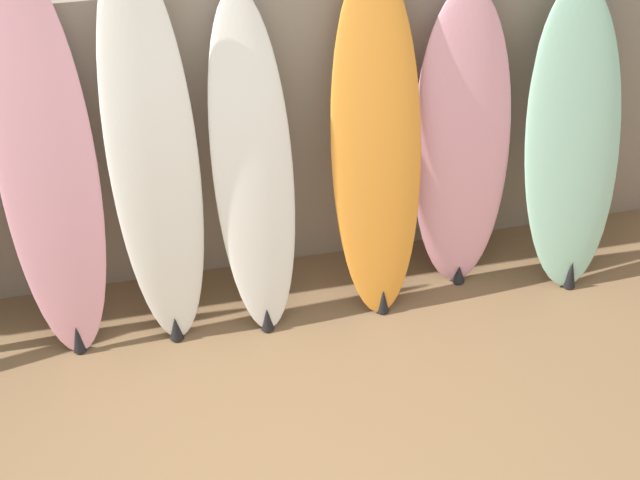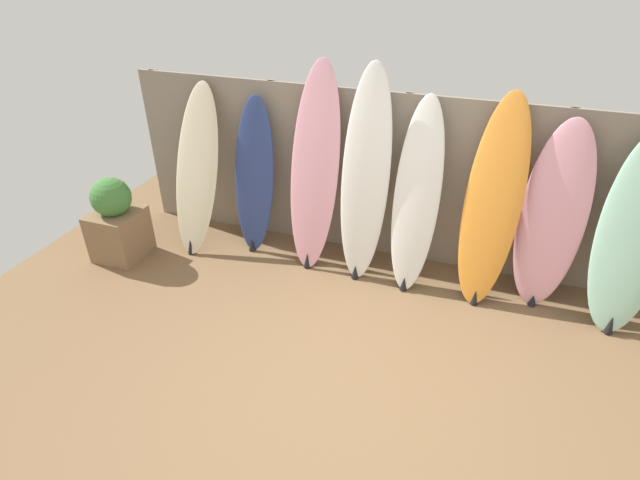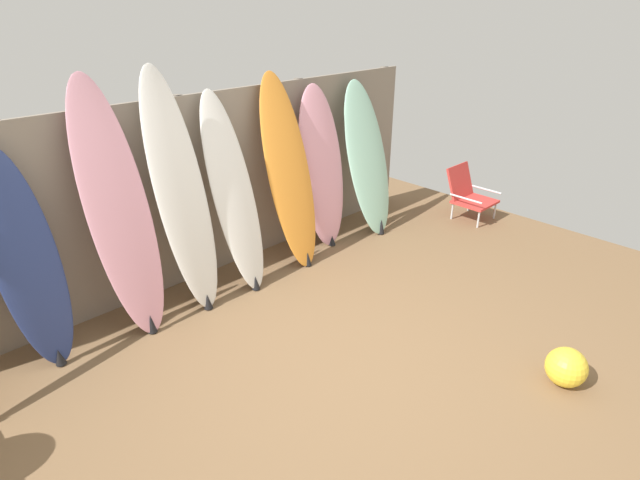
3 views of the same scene
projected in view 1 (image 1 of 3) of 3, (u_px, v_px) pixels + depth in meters
The scene contains 7 objects.
fence_back at pixel (203, 143), 5.09m from camera, with size 6.08×0.11×1.80m.
surfboard_pink_2 at pixel (48, 172), 4.59m from camera, with size 0.51×0.60×2.09m.
surfboard_white_3 at pixel (154, 160), 4.65m from camera, with size 0.51×0.60×2.12m.
surfboard_white_4 at pixel (253, 171), 4.81m from camera, with size 0.46×0.63×1.86m.
surfboard_orange_5 at pixel (376, 149), 4.92m from camera, with size 0.55×0.67×1.95m.
surfboard_pink_6 at pixel (462, 144), 5.11m from camera, with size 0.61×0.46×1.78m.
surfboard_seafoam_7 at pixel (573, 142), 5.16m from camera, with size 0.63×0.67×1.76m.
Camera 1 is at (-0.34, -2.45, 3.48)m, focal length 50.00 mm.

